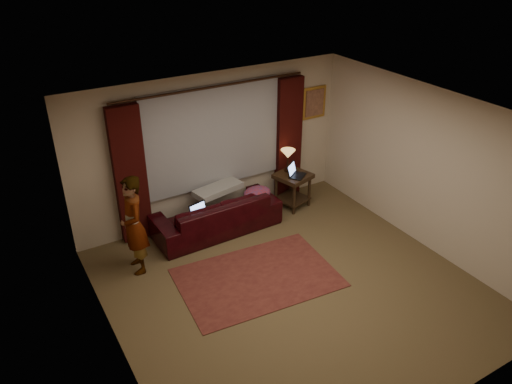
# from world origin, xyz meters

# --- Properties ---
(floor) EXTENTS (5.00, 5.00, 0.01)m
(floor) POSITION_xyz_m (0.00, 0.00, -0.01)
(floor) COLOR brown
(floor) RESTS_ON ground
(ceiling) EXTENTS (5.00, 5.00, 0.02)m
(ceiling) POSITION_xyz_m (0.00, 0.00, 2.60)
(ceiling) COLOR silver
(ceiling) RESTS_ON ground
(wall_back) EXTENTS (5.00, 0.02, 2.60)m
(wall_back) POSITION_xyz_m (0.00, 2.50, 1.30)
(wall_back) COLOR #C5B49C
(wall_back) RESTS_ON ground
(wall_front) EXTENTS (5.00, 0.02, 2.60)m
(wall_front) POSITION_xyz_m (0.00, -2.50, 1.30)
(wall_front) COLOR #C5B49C
(wall_front) RESTS_ON ground
(wall_left) EXTENTS (0.02, 5.00, 2.60)m
(wall_left) POSITION_xyz_m (-2.50, 0.00, 1.30)
(wall_left) COLOR #C5B49C
(wall_left) RESTS_ON ground
(wall_right) EXTENTS (0.02, 5.00, 2.60)m
(wall_right) POSITION_xyz_m (2.50, 0.00, 1.30)
(wall_right) COLOR #C5B49C
(wall_right) RESTS_ON ground
(sheer_curtain) EXTENTS (2.50, 0.05, 1.80)m
(sheer_curtain) POSITION_xyz_m (0.00, 2.44, 1.50)
(sheer_curtain) COLOR gray
(sheer_curtain) RESTS_ON wall_back
(drape_left) EXTENTS (0.50, 0.14, 2.30)m
(drape_left) POSITION_xyz_m (-1.50, 2.39, 1.18)
(drape_left) COLOR black
(drape_left) RESTS_ON floor
(drape_right) EXTENTS (0.50, 0.14, 2.30)m
(drape_right) POSITION_xyz_m (1.50, 2.39, 1.18)
(drape_right) COLOR black
(drape_right) RESTS_ON floor
(curtain_rod) EXTENTS (0.04, 0.04, 3.40)m
(curtain_rod) POSITION_xyz_m (0.00, 2.39, 2.38)
(curtain_rod) COLOR #301C11
(curtain_rod) RESTS_ON wall_back
(picture_frame) EXTENTS (0.50, 0.04, 0.60)m
(picture_frame) POSITION_xyz_m (2.10, 2.47, 1.75)
(picture_frame) COLOR #BE8832
(picture_frame) RESTS_ON wall_back
(sofa) EXTENTS (2.20, 0.99, 0.88)m
(sofa) POSITION_xyz_m (-0.24, 1.95, 0.44)
(sofa) COLOR black
(sofa) RESTS_ON floor
(throw_blanket) EXTENTS (0.93, 0.52, 0.10)m
(throw_blanket) POSITION_xyz_m (-0.08, 2.18, 0.89)
(throw_blanket) COLOR gray
(throw_blanket) RESTS_ON sofa
(clothing_pile) EXTENTS (0.52, 0.41, 0.21)m
(clothing_pile) POSITION_xyz_m (0.52, 1.87, 0.54)
(clothing_pile) COLOR #742E4C
(clothing_pile) RESTS_ON sofa
(laptop_sofa) EXTENTS (0.40, 0.42, 0.24)m
(laptop_sofa) POSITION_xyz_m (-0.58, 1.75, 0.56)
(laptop_sofa) COLOR black
(laptop_sofa) RESTS_ON sofa
(area_rug) EXTENTS (2.43, 1.73, 0.01)m
(area_rug) POSITION_xyz_m (-0.32, 0.45, 0.01)
(area_rug) COLOR maroon
(area_rug) RESTS_ON floor
(end_table) EXTENTS (0.70, 0.70, 0.66)m
(end_table) POSITION_xyz_m (1.36, 1.99, 0.33)
(end_table) COLOR black
(end_table) RESTS_ON floor
(tiffany_lamp) EXTENTS (0.29, 0.29, 0.42)m
(tiffany_lamp) POSITION_xyz_m (1.34, 2.16, 0.87)
(tiffany_lamp) COLOR olive
(tiffany_lamp) RESTS_ON end_table
(laptop_table) EXTENTS (0.47, 0.48, 0.24)m
(laptop_table) POSITION_xyz_m (1.38, 1.89, 0.77)
(laptop_table) COLOR black
(laptop_table) RESTS_ON end_table
(person) EXTENTS (0.48, 0.48, 1.56)m
(person) POSITION_xyz_m (-1.76, 1.58, 0.78)
(person) COLOR gray
(person) RESTS_ON floor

